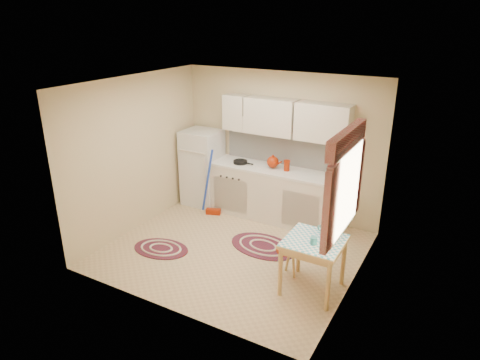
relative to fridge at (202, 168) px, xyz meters
name	(u,v)px	position (x,y,z in m)	size (l,w,h in m)	color
room_shell	(251,147)	(1.55, -1.01, 0.90)	(3.64, 3.60, 2.52)	tan
fridge	(202,168)	(0.00, 0.00, 0.00)	(0.65, 0.60, 1.40)	silver
broom	(213,183)	(0.45, -0.35, -0.10)	(0.28, 0.12, 1.20)	#1C3CB1
base_cabinets	(270,194)	(1.37, 0.05, -0.26)	(2.25, 0.60, 0.88)	beige
countertop	(271,169)	(1.37, 0.05, 0.20)	(2.27, 0.62, 0.04)	silver
frying_pan	(240,162)	(0.80, 0.00, 0.24)	(0.24, 0.24, 0.05)	black
red_kettle	(273,162)	(1.40, 0.05, 0.33)	(0.22, 0.20, 0.22)	#8F2005
red_canister	(287,166)	(1.66, 0.05, 0.30)	(0.10, 0.10, 0.16)	#8F2005
table	(313,265)	(2.77, -1.62, -0.34)	(0.72, 0.72, 0.72)	#E3B871
stool	(287,262)	(2.37, -1.48, -0.49)	(0.32, 0.32, 0.42)	#8F2005
coffee_pot	(325,228)	(2.86, -1.50, 0.17)	(0.15, 0.13, 0.29)	teal
mug	(314,241)	(2.80, -1.72, 0.07)	(0.08, 0.08, 0.10)	teal
rug_center	(263,246)	(1.74, -0.94, -0.69)	(1.08, 0.72, 0.02)	maroon
rug_left	(161,249)	(0.41, -1.78, -0.69)	(0.88, 0.59, 0.02)	maroon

